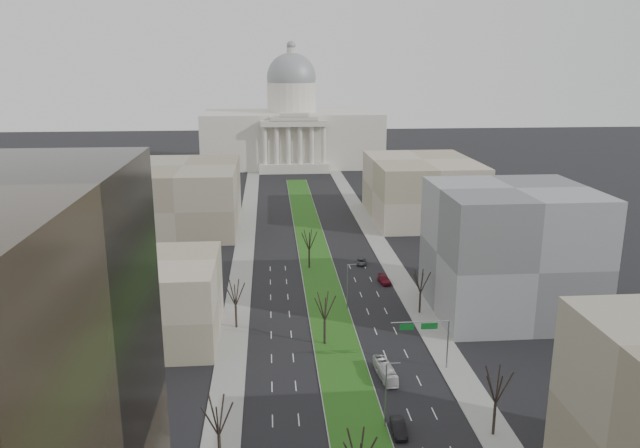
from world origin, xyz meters
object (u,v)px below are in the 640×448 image
box_van (385,371)px  car_black (399,427)px  car_red (384,280)px  car_grey_far (361,262)px

box_van → car_black: bearing=-99.6°
car_red → car_grey_far: car_red is taller
car_black → car_grey_far: bearing=87.7°
car_grey_far → car_black: bearing=-84.7°
car_grey_far → box_van: (-4.32, -54.00, 0.48)m
car_black → car_red: (8.30, 55.53, -0.06)m
car_grey_far → box_van: bearing=-84.9°
car_red → box_van: bearing=-105.0°
car_red → box_van: (-7.36, -40.99, 0.35)m
car_red → car_black: bearing=-103.3°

